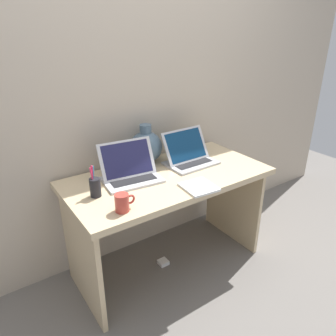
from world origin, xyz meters
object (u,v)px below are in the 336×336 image
object	(u,v)px
green_vase	(146,146)
power_brick	(163,262)
coffee_mug	(122,203)
laptop_right	(188,155)
notebook_stack	(199,187)
laptop_left	(130,170)
pen_cup	(95,187)

from	to	relation	value
green_vase	power_brick	distance (m)	0.87
coffee_mug	power_brick	world-z (taller)	coffee_mug
laptop_right	coffee_mug	bearing A→B (deg)	-155.07
coffee_mug	power_brick	xyz separation A→B (m)	(0.41, 0.24, -0.77)
notebook_stack	coffee_mug	bearing A→B (deg)	176.87
laptop_left	laptop_right	distance (m)	0.47
pen_cup	notebook_stack	bearing A→B (deg)	-25.26
laptop_right	notebook_stack	size ratio (longest dim) A/B	1.79
notebook_stack	laptop_right	bearing A→B (deg)	61.67
laptop_left	pen_cup	distance (m)	0.28
laptop_left	green_vase	xyz separation A→B (m)	(0.23, 0.18, 0.05)
laptop_left	laptop_right	world-z (taller)	laptop_left
pen_cup	power_brick	bearing A→B (deg)	1.38
green_vase	power_brick	world-z (taller)	green_vase
laptop_left	notebook_stack	size ratio (longest dim) A/B	1.94
laptop_left	coffee_mug	size ratio (longest dim) A/B	3.30
laptop_right	power_brick	xyz separation A→B (m)	(-0.27, -0.07, -0.78)
laptop_right	coffee_mug	size ratio (longest dim) A/B	3.04
laptop_right	notebook_stack	xyz separation A→B (m)	(-0.19, -0.34, -0.05)
green_vase	coffee_mug	distance (m)	0.68
pen_cup	laptop_right	bearing A→B (deg)	6.51
power_brick	laptop_left	bearing A→B (deg)	159.24
pen_cup	coffee_mug	bearing A→B (deg)	-76.75
green_vase	pen_cup	bearing A→B (deg)	-151.66
notebook_stack	power_brick	size ratio (longest dim) A/B	2.80
notebook_stack	pen_cup	size ratio (longest dim) A/B	1.05
laptop_right	coffee_mug	distance (m)	0.75
green_vase	notebook_stack	world-z (taller)	green_vase
coffee_mug	power_brick	bearing A→B (deg)	30.56
laptop_right	power_brick	size ratio (longest dim) A/B	5.02
laptop_left	coffee_mug	xyz separation A→B (m)	(-0.22, -0.32, -0.01)
laptop_left	pen_cup	world-z (taller)	laptop_left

